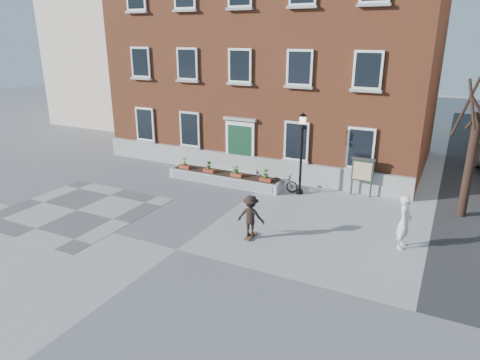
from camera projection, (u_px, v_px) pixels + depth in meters
The scene contains 11 objects.
ground at pixel (177, 250), 15.27m from camera, with size 100.00×100.00×0.00m, color #98999B.
checker_patch at pixel (77, 210), 18.69m from camera, with size 6.00×6.00×0.01m, color #555658.
distant_building at pixel (136, 44), 37.79m from camera, with size 10.00×12.00×13.00m, color beige.
bicycle at pixel (281, 182), 20.92m from camera, with size 0.60×1.71×0.90m, color black.
bystander at pixel (404, 222), 15.13m from camera, with size 0.72×0.47×1.98m, color silver.
brick_building at pixel (278, 52), 25.90m from camera, with size 18.40×10.85×12.60m.
planter_assembly at pixel (225, 177), 22.08m from camera, with size 6.20×1.12×1.15m.
bare_tree at pixel (472, 152), 17.26m from camera, with size 1.83×1.83×6.16m.
lamp_post at pixel (302, 143), 19.86m from camera, with size 0.40×0.40×3.93m.
notice_board at pixel (363, 171), 19.99m from camera, with size 1.10×0.16×1.87m.
skateboarder at pixel (251, 216), 15.92m from camera, with size 1.11×0.78×1.69m.
Camera 1 is at (8.21, -11.15, 7.26)m, focal length 32.00 mm.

